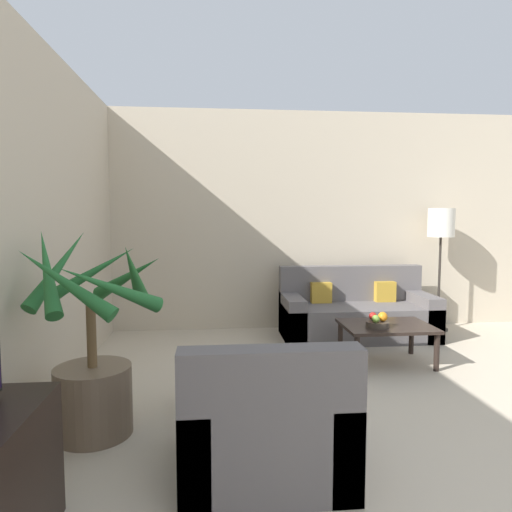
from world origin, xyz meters
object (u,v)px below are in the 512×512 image
Objects in this scene: sofa_loveseat at (356,314)px; apple_red at (373,316)px; coffee_table at (386,330)px; orange_fruit at (383,317)px; fruit_bowl at (377,324)px; ottoman at (242,381)px; potted_palm at (93,363)px; floor_lamp at (441,229)px; apple_green at (376,319)px; armchair at (264,428)px.

sofa_loveseat is 23.15× the size of apple_red.
orange_fruit is (-0.07, -0.08, 0.15)m from coffee_table.
fruit_bowl reaches higher than ottoman.
coffee_table is (2.42, 1.21, -0.15)m from potted_palm.
sofa_loveseat is 1.50m from floor_lamp.
fruit_bowl is at bearing 51.80° from apple_green.
sofa_loveseat reaches higher than apple_red.
orange_fruit is at bearing -133.63° from floor_lamp.
floor_lamp is at bearing 45.23° from fruit_bowl.
sofa_loveseat is 1.15× the size of floor_lamp.
coffee_table is 3.88× the size of fruit_bowl.
fruit_bowl is 0.24× the size of armchair.
fruit_bowl is at bearing 179.97° from orange_fruit.
floor_lamp is 1.87m from coffee_table.
floor_lamp is 1.96m from fruit_bowl.
coffee_table is 0.18m from orange_fruit.
fruit_bowl is 0.09m from apple_red.
armchair is at bearing -127.05° from fruit_bowl.
potted_palm is at bearing -146.18° from floor_lamp.
sofa_loveseat is (2.44, 2.16, -0.21)m from potted_palm.
sofa_loveseat is at bearing 62.79° from armchair.
coffee_table is 0.25m from apple_green.
floor_lamp is 1.80× the size of coffee_table.
apple_green is at bearing 25.42° from potted_palm.
sofa_loveseat is 1.12m from apple_green.
sofa_loveseat is at bearing 89.20° from coffee_table.
orange_fruit is (-0.09, -1.04, 0.20)m from sofa_loveseat.
potted_palm is 3.27m from sofa_loveseat.
apple_green is 0.13× the size of ottoman.
fruit_bowl is 2.09m from armchair.
sofa_loveseat reaches higher than armchair.
coffee_table is (-1.12, -1.17, -0.93)m from floor_lamp.
apple_red is 0.09m from orange_fruit.
armchair is (-2.50, -2.92, -1.00)m from floor_lamp.
orange_fruit is 0.10× the size of armchair.
potted_palm reaches higher than armchair.
floor_lamp is 1.68× the size of armchair.
potted_palm reaches higher than apple_green.
floor_lamp is at bearing 46.37° from orange_fruit.
sofa_loveseat is 1.06m from fruit_bowl.
orange_fruit is (0.08, 0.04, 0.01)m from apple_green.
fruit_bowl is 0.38× the size of ottoman.
potted_palm is at bearing -154.01° from fruit_bowl.
floor_lamp reaches higher than potted_palm.
fruit_bowl is at bearing 30.50° from ottoman.
apple_red is (2.28, 1.18, -0.01)m from potted_palm.
ottoman is at bearing -150.40° from orange_fruit.
armchair is (-1.22, -1.62, -0.21)m from apple_green.
floor_lamp reaches higher than apple_red.
orange_fruit is 2.13m from armchair.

